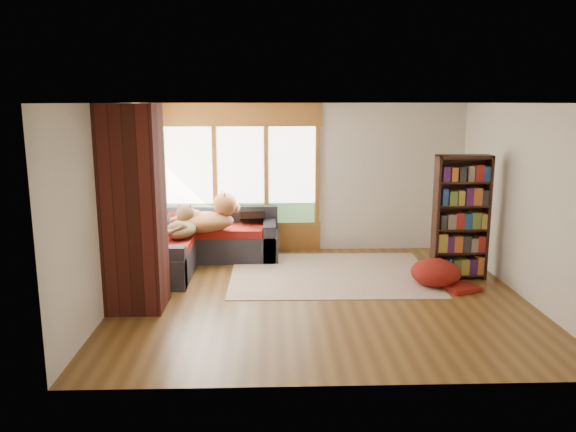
# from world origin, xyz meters

# --- Properties ---
(floor) EXTENTS (5.50, 5.50, 0.00)m
(floor) POSITION_xyz_m (0.00, 0.00, 0.00)
(floor) COLOR brown
(floor) RESTS_ON ground
(ceiling) EXTENTS (5.50, 5.50, 0.00)m
(ceiling) POSITION_xyz_m (0.00, 0.00, 2.60)
(ceiling) COLOR white
(wall_back) EXTENTS (5.50, 0.04, 2.60)m
(wall_back) POSITION_xyz_m (0.00, 2.50, 1.30)
(wall_back) COLOR silver
(wall_back) RESTS_ON ground
(wall_front) EXTENTS (5.50, 0.04, 2.60)m
(wall_front) POSITION_xyz_m (0.00, -2.50, 1.30)
(wall_front) COLOR silver
(wall_front) RESTS_ON ground
(wall_left) EXTENTS (0.04, 5.00, 2.60)m
(wall_left) POSITION_xyz_m (-2.75, 0.00, 1.30)
(wall_left) COLOR silver
(wall_left) RESTS_ON ground
(wall_right) EXTENTS (0.04, 5.00, 2.60)m
(wall_right) POSITION_xyz_m (2.75, 0.00, 1.30)
(wall_right) COLOR silver
(wall_right) RESTS_ON ground
(windows_back) EXTENTS (2.82, 0.10, 1.90)m
(windows_back) POSITION_xyz_m (-1.20, 2.47, 1.35)
(windows_back) COLOR #976126
(windows_back) RESTS_ON wall_back
(windows_left) EXTENTS (0.10, 2.62, 1.90)m
(windows_left) POSITION_xyz_m (-2.72, 1.20, 1.35)
(windows_left) COLOR #976126
(windows_left) RESTS_ON wall_left
(roller_blind) EXTENTS (0.03, 0.72, 0.90)m
(roller_blind) POSITION_xyz_m (-2.69, 2.03, 1.75)
(roller_blind) COLOR #73845C
(roller_blind) RESTS_ON wall_left
(brick_chimney) EXTENTS (0.70, 0.70, 2.60)m
(brick_chimney) POSITION_xyz_m (-2.40, -0.35, 1.30)
(brick_chimney) COLOR #471914
(brick_chimney) RESTS_ON ground
(sectional_sofa) EXTENTS (2.20, 2.20, 0.80)m
(sectional_sofa) POSITION_xyz_m (-1.95, 1.70, 0.30)
(sectional_sofa) COLOR black
(sectional_sofa) RESTS_ON ground
(area_rug) EXTENTS (3.09, 2.38, 0.01)m
(area_rug) POSITION_xyz_m (0.25, 0.98, 0.01)
(area_rug) COLOR white
(area_rug) RESTS_ON ground
(bookshelf) EXTENTS (0.80, 0.27, 1.86)m
(bookshelf) POSITION_xyz_m (2.14, 0.73, 0.93)
(bookshelf) COLOR black
(bookshelf) RESTS_ON ground
(pouf) EXTENTS (0.73, 0.73, 0.39)m
(pouf) POSITION_xyz_m (1.70, 0.39, 0.20)
(pouf) COLOR maroon
(pouf) RESTS_ON area_rug
(dog_tan) EXTENTS (1.11, 0.83, 0.55)m
(dog_tan) POSITION_xyz_m (-1.67, 1.56, 0.82)
(dog_tan) COLOR brown
(dog_tan) RESTS_ON sectional_sofa
(dog_brindle) EXTENTS (0.56, 0.81, 0.41)m
(dog_brindle) POSITION_xyz_m (-2.05, 1.20, 0.74)
(dog_brindle) COLOR #412E1B
(dog_brindle) RESTS_ON sectional_sofa
(throw_pillows) EXTENTS (1.98, 1.68, 0.45)m
(throw_pillows) POSITION_xyz_m (-1.92, 1.85, 0.75)
(throw_pillows) COLOR black
(throw_pillows) RESTS_ON sectional_sofa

